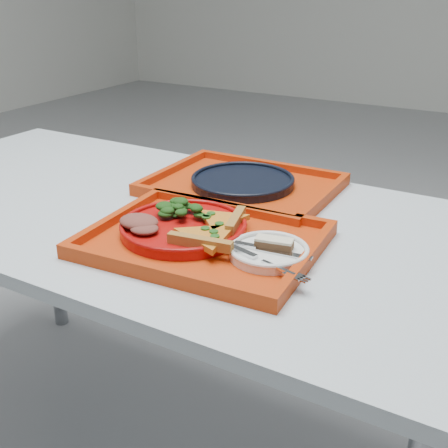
{
  "coord_description": "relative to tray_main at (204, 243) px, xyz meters",
  "views": [
    {
      "loc": [
        0.77,
        -0.97,
        1.25
      ],
      "look_at": [
        0.24,
        -0.06,
        0.78
      ],
      "focal_mm": 45.0,
      "sensor_mm": 36.0,
      "label": 1
    }
  ],
  "objects": [
    {
      "name": "ground",
      "position": [
        -0.23,
        0.12,
        -0.76
      ],
      "size": [
        10.0,
        10.0,
        0.0
      ],
      "primitive_type": "plane",
      "color": "gray",
      "rests_on": "ground"
    },
    {
      "name": "table",
      "position": [
        -0.23,
        0.12,
        -0.08
      ],
      "size": [
        1.6,
        0.8,
        0.75
      ],
      "color": "silver",
      "rests_on": "ground"
    },
    {
      "name": "tray_main",
      "position": [
        0.0,
        0.0,
        0.0
      ],
      "size": [
        0.47,
        0.38,
        0.01
      ],
      "primitive_type": "cube",
      "rotation": [
        0.0,
        0.0,
        0.07
      ],
      "color": "#B22F09",
      "rests_on": "table"
    },
    {
      "name": "tray_far",
      "position": [
        -0.09,
        0.33,
        0.0
      ],
      "size": [
        0.46,
        0.36,
        0.01
      ],
      "primitive_type": "cube",
      "rotation": [
        0.0,
        0.0,
        0.02
      ],
      "color": "#B22F09",
      "rests_on": "table"
    },
    {
      "name": "dinner_plate",
      "position": [
        -0.05,
        0.01,
        0.02
      ],
      "size": [
        0.26,
        0.26,
        0.02
      ],
      "primitive_type": "cylinder",
      "color": "#A10C0A",
      "rests_on": "tray_main"
    },
    {
      "name": "side_plate",
      "position": [
        0.15,
        0.0,
        0.01
      ],
      "size": [
        0.15,
        0.15,
        0.01
      ],
      "primitive_type": "cylinder",
      "color": "white",
      "rests_on": "tray_main"
    },
    {
      "name": "navy_plate",
      "position": [
        -0.09,
        0.33,
        0.01
      ],
      "size": [
        0.26,
        0.26,
        0.02
      ],
      "primitive_type": "cylinder",
      "color": "black",
      "rests_on": "tray_far"
    },
    {
      "name": "pizza_slice_a",
      "position": [
        0.02,
        -0.02,
        0.03
      ],
      "size": [
        0.15,
        0.16,
        0.02
      ],
      "primitive_type": null,
      "rotation": [
        0.0,
        0.0,
        1.72
      ],
      "color": "gold",
      "rests_on": "dinner_plate"
    },
    {
      "name": "pizza_slice_b",
      "position": [
        0.01,
        0.06,
        0.03
      ],
      "size": [
        0.15,
        0.14,
        0.02
      ],
      "primitive_type": null,
      "rotation": [
        0.0,
        0.0,
        3.41
      ],
      "color": "gold",
      "rests_on": "dinner_plate"
    },
    {
      "name": "salad_heap",
      "position": [
        -0.08,
        0.05,
        0.05
      ],
      "size": [
        0.09,
        0.08,
        0.04
      ],
      "primitive_type": "ellipsoid",
      "color": "black",
      "rests_on": "dinner_plate"
    },
    {
      "name": "meat_portion",
      "position": [
        -0.13,
        -0.05,
        0.04
      ],
      "size": [
        0.08,
        0.07,
        0.03
      ],
      "primitive_type": "ellipsoid",
      "color": "brown",
      "rests_on": "dinner_plate"
    },
    {
      "name": "dessert_bar",
      "position": [
        0.15,
        0.01,
        0.03
      ],
      "size": [
        0.08,
        0.04,
        0.02
      ],
      "rotation": [
        0.0,
        0.0,
        0.2
      ],
      "color": "#4A3018",
      "rests_on": "side_plate"
    },
    {
      "name": "knife",
      "position": [
        0.14,
        -0.01,
        0.02
      ],
      "size": [
        0.19,
        0.04,
        0.01
      ],
      "primitive_type": "cube",
      "rotation": [
        0.0,
        0.0,
        0.11
      ],
      "color": "silver",
      "rests_on": "side_plate"
    },
    {
      "name": "fork",
      "position": [
        0.15,
        -0.05,
        0.02
      ],
      "size": [
        0.18,
        0.07,
        0.01
      ],
      "primitive_type": "cube",
      "rotation": [
        0.0,
        0.0,
        -0.26
      ],
      "color": "silver",
      "rests_on": "side_plate"
    }
  ]
}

